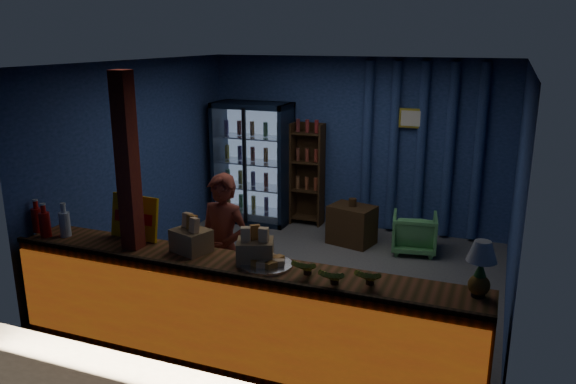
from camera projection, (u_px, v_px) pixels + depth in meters
name	position (u px, v px, depth m)	size (l,w,h in m)	color
ground	(305.00, 279.00, 6.90)	(4.60, 4.60, 0.00)	#515154
room_walls	(306.00, 154.00, 6.48)	(4.60, 4.60, 4.60)	navy
counter	(234.00, 312.00, 5.06)	(4.40, 0.57, 0.99)	brown
support_post	(131.00, 212.00, 5.22)	(0.16, 0.16, 2.60)	#983616
beverage_cooler	(255.00, 163.00, 8.92)	(1.20, 0.62, 1.90)	black
bottle_shelf	(308.00, 174.00, 8.78)	(0.50, 0.28, 1.60)	#3B2312
curtain_folds	(421.00, 149.00, 8.12)	(1.74, 0.14, 2.50)	navy
framed_picture	(412.00, 118.00, 8.01)	(0.36, 0.04, 0.28)	yellow
shopkeeper	(224.00, 249.00, 5.72)	(0.57, 0.38, 1.57)	maroon
green_chair	(414.00, 233.00, 7.70)	(0.59, 0.60, 0.55)	#51A259
side_table	(352.00, 225.00, 8.02)	(0.70, 0.58, 0.67)	#3B2312
yellow_sign	(134.00, 217.00, 5.50)	(0.55, 0.15, 0.43)	#EFB20C
soda_bottles	(49.00, 222.00, 5.61)	(0.46, 0.19, 0.34)	red
snack_box_left	(255.00, 250.00, 4.93)	(0.39, 0.36, 0.34)	tan
snack_box_centre	(191.00, 239.00, 5.19)	(0.40, 0.36, 0.35)	tan
pastry_tray	(266.00, 263.00, 4.87)	(0.46, 0.46, 0.08)	silver
banana_bunches	(336.00, 273.00, 4.53)	(0.77, 0.30, 0.17)	gold
table_lamp	(482.00, 253.00, 4.22)	(0.23, 0.23, 0.45)	black
pineapple	(479.00, 282.00, 4.28)	(0.17, 0.17, 0.29)	#9C5D1C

